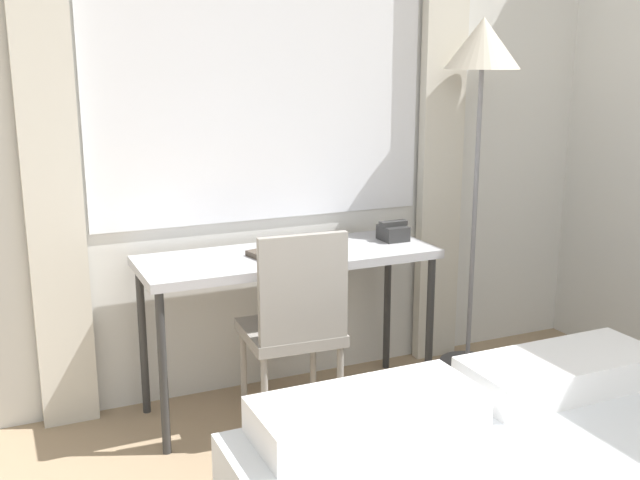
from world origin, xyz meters
The scene contains 6 objects.
wall_back_with_window centered at (0.02, 3.34, 1.35)m, with size 4.96×0.13×2.70m.
desk centered at (0.12, 3.02, 0.68)m, with size 1.35×0.49×0.75m.
desk_chair centered at (0.04, 2.77, 0.52)m, with size 0.42×0.42×0.92m.
standing_lamp centered at (1.15, 3.05, 1.54)m, with size 0.37×0.37×1.80m.
telephone centered at (0.67, 3.04, 0.79)m, with size 0.14×0.13×0.09m.
book centered at (0.06, 3.00, 0.76)m, with size 0.29×0.21×0.02m.
Camera 1 is at (-1.10, -0.04, 1.60)m, focal length 42.00 mm.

